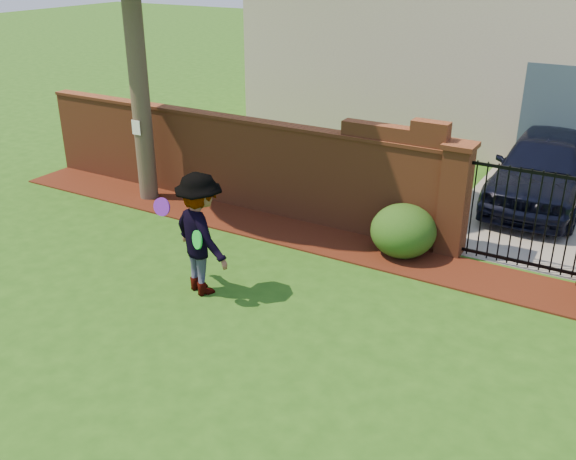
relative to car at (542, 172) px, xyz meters
The scene contains 13 objects.
ground 7.64m from the car, 115.26° to the right, with size 80.00×80.00×0.01m, color #255214.
mulch_bed 5.53m from the car, 139.85° to the right, with size 11.10×1.08×0.03m, color #39140A.
brick_wall 5.99m from the car, 151.31° to the right, with size 8.70×0.31×2.16m.
pillar_left 3.01m from the car, 106.35° to the right, with size 0.50×0.50×1.88m.
iron_gate 2.89m from the car, 84.90° to the right, with size 1.78×0.03×1.60m.
driveway 1.36m from the car, 77.16° to the left, with size 3.20×8.00×0.01m, color gray.
house 6.10m from the car, 113.62° to the left, with size 12.40×6.40×6.30m.
car is the anchor object (origin of this frame).
paper_notice 7.80m from the car, 151.83° to the right, with size 0.20×0.01×0.28m, color white.
shrub_left 3.69m from the car, 113.87° to the right, with size 1.07×1.07×0.87m, color #174414.
man 6.99m from the car, 120.93° to the right, with size 1.18×0.68×1.82m, color gray.
frisbee_purple 7.43m from the car, 123.08° to the right, with size 0.26×0.26×0.02m, color purple.
frisbee_green 7.13m from the car, 118.57° to the right, with size 0.27×0.27×0.02m, color green.
Camera 1 is at (4.96, -5.63, 4.67)m, focal length 40.05 mm.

